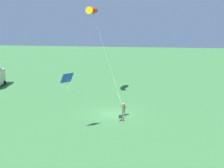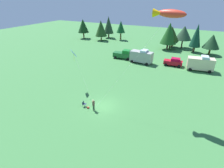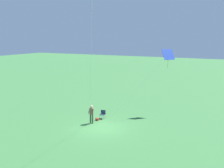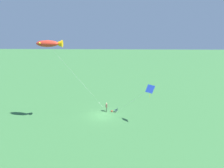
# 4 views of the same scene
# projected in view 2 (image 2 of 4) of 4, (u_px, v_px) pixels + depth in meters

# --- Properties ---
(ground_plane) EXTENTS (160.00, 160.00, 0.00)m
(ground_plane) POSITION_uv_depth(u_px,v_px,m) (103.00, 106.00, 26.29)
(ground_plane) COLOR #39743B
(person_kite_flyer) EXTENTS (0.35, 0.60, 1.74)m
(person_kite_flyer) POSITION_uv_depth(u_px,v_px,m) (93.00, 104.00, 24.91)
(person_kite_flyer) COLOR #364F34
(person_kite_flyer) RESTS_ON ground
(folding_chair) EXTENTS (0.54, 0.54, 0.82)m
(folding_chair) POSITION_uv_depth(u_px,v_px,m) (84.00, 104.00, 26.03)
(folding_chair) COLOR #1F2F42
(folding_chair) RESTS_ON ground
(backpack_on_grass) EXTENTS (0.29, 0.36, 0.22)m
(backpack_on_grass) POSITION_uv_depth(u_px,v_px,m) (88.00, 108.00, 25.74)
(backpack_on_grass) COLOR #A33526
(backpack_on_grass) RESTS_ON ground
(truck_green_flatbed) EXTENTS (5.12, 2.68, 2.34)m
(truck_green_flatbed) POSITION_uv_depth(u_px,v_px,m) (123.00, 54.00, 46.11)
(truck_green_flatbed) COLOR #1F602B
(truck_green_flatbed) RESTS_ON ground
(van_motorhome_grey) EXTENTS (5.56, 2.96, 3.34)m
(van_motorhome_grey) POSITION_uv_depth(u_px,v_px,m) (141.00, 56.00, 42.86)
(van_motorhome_grey) COLOR #9C9D97
(van_motorhome_grey) RESTS_ON ground
(car_red_sedan) EXTENTS (4.31, 2.44, 1.89)m
(car_red_sedan) POSITION_uv_depth(u_px,v_px,m) (174.00, 62.00, 41.29)
(car_red_sedan) COLOR #B41120
(car_red_sedan) RESTS_ON ground
(van_camper_beige) EXTENTS (5.65, 3.21, 3.34)m
(van_camper_beige) POSITION_uv_depth(u_px,v_px,m) (201.00, 63.00, 38.38)
(van_camper_beige) COLOR beige
(van_camper_beige) RESTS_ON ground
(treeline_distant) EXTENTS (58.17, 11.58, 8.11)m
(treeline_distant) POSITION_uv_depth(u_px,v_px,m) (159.00, 32.00, 55.65)
(treeline_distant) COLOR #4F3D26
(treeline_distant) RESTS_ON ground
(kite_large_fish) EXTENTS (10.03, 6.53, 13.50)m
(kite_large_fish) POSITION_uv_depth(u_px,v_px,m) (168.00, 13.00, 20.71)
(kite_large_fish) COLOR red
(kite_large_fish) RESTS_ON ground
(kite_diamond_blue) EXTENTS (6.64, 4.51, 6.74)m
(kite_diamond_blue) POSITION_uv_depth(u_px,v_px,m) (74.00, 54.00, 29.49)
(kite_diamond_blue) COLOR blue
(kite_diamond_blue) RESTS_ON ground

